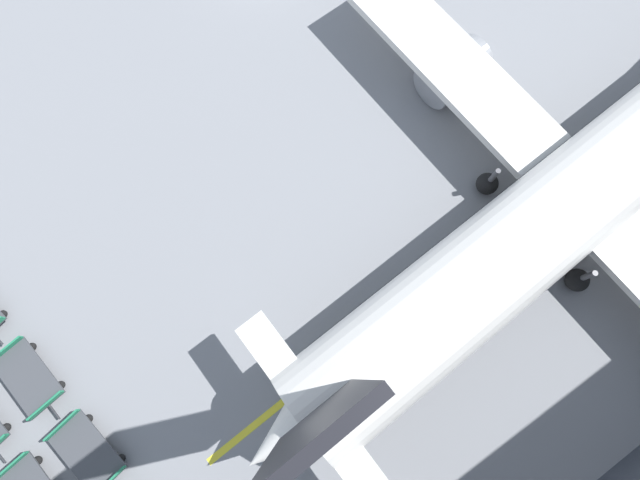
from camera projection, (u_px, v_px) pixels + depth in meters
The scene contains 4 objects.
airplane at pixel (600, 176), 20.80m from camera, with size 29.20×36.80×13.76m.
baggage_dolly_row_mid_a_col_c at pixel (28, 378), 20.96m from camera, with size 3.88×2.12×0.92m.
baggage_dolly_row_mid_a_col_d at pixel (88, 453), 20.17m from camera, with size 3.89×2.22×0.92m.
stand_guidance_stripe at pixel (434, 280), 22.56m from camera, with size 2.02×24.80×0.01m.
Camera 1 is at (20.34, -9.76, 22.23)m, focal length 28.00 mm.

